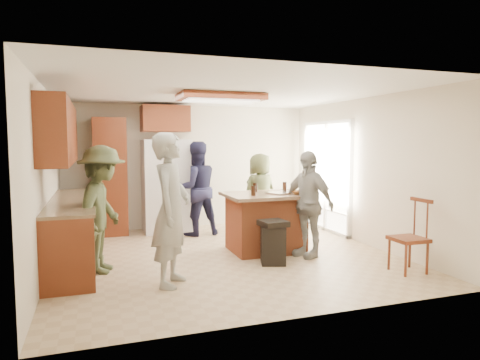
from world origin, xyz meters
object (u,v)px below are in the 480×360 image
object	(u,v)px
person_behind_left	(196,189)
kitchen_island	(266,222)
spindle_chair	(410,239)
person_front_left	(171,210)
trash_bin	(273,242)
person_counter	(102,209)
person_behind_right	(260,192)
refrigerator	(167,186)
person_side_right	(307,204)

from	to	relation	value
person_behind_left	kitchen_island	size ratio (longest dim) A/B	1.38
kitchen_island	spindle_chair	world-z (taller)	spindle_chair
person_front_left	trash_bin	distance (m)	1.71
person_counter	spindle_chair	distance (m)	4.15
person_behind_left	person_behind_right	bearing A→B (deg)	170.70
refrigerator	person_front_left	bearing A→B (deg)	-98.17
person_behind_right	refrigerator	world-z (taller)	refrigerator
spindle_chair	person_behind_left	bearing A→B (deg)	124.37
kitchen_island	spindle_chair	bearing A→B (deg)	-50.15
trash_bin	person_side_right	bearing A→B (deg)	17.99
refrigerator	spindle_chair	size ratio (longest dim) A/B	1.81
person_counter	spindle_chair	world-z (taller)	person_counter
kitchen_island	refrigerator	bearing A→B (deg)	121.60
person_side_right	spindle_chair	distance (m)	1.53
person_behind_right	person_side_right	size ratio (longest dim) A/B	0.95
person_side_right	spindle_chair	world-z (taller)	person_side_right
person_behind_left	person_side_right	xyz separation A→B (m)	(1.26, -2.03, -0.07)
person_side_right	person_behind_right	bearing A→B (deg)	159.39
person_front_left	person_behind_right	xyz separation A→B (m)	(2.19, 2.63, -0.16)
person_behind_right	kitchen_island	distance (m)	1.57
person_behind_right	refrigerator	size ratio (longest dim) A/B	0.85
trash_bin	person_front_left	bearing A→B (deg)	-164.27
person_front_left	person_side_right	size ratio (longest dim) A/B	1.15
trash_bin	spindle_chair	bearing A→B (deg)	-31.18
person_side_right	refrigerator	world-z (taller)	refrigerator
person_side_right	person_counter	distance (m)	2.98
person_counter	refrigerator	distance (m)	2.68
person_behind_right	trash_bin	world-z (taller)	person_behind_right
person_front_left	kitchen_island	world-z (taller)	person_front_left
person_behind_right	spindle_chair	xyz separation A→B (m)	(0.92, -3.15, -0.31)
person_behind_right	spindle_chair	distance (m)	3.30
person_behind_left	kitchen_island	xyz separation A→B (m)	(0.79, -1.52, -0.41)
person_front_left	trash_bin	xyz separation A→B (m)	(1.53, 0.43, -0.61)
person_behind_left	person_behind_right	size ratio (longest dim) A/B	1.15
refrigerator	person_behind_left	bearing A→B (deg)	-48.00
kitchen_island	person_side_right	bearing A→B (deg)	-46.77
person_behind_right	trash_bin	bearing A→B (deg)	59.16
person_behind_right	refrigerator	xyz separation A→B (m)	(-1.74, 0.57, 0.13)
refrigerator	kitchen_island	distance (m)	2.43
person_behind_left	person_side_right	bearing A→B (deg)	114.85
person_behind_left	person_counter	size ratio (longest dim) A/B	1.03
person_behind_right	trash_bin	distance (m)	2.33
person_side_right	person_counter	bearing A→B (deg)	-113.98
trash_bin	spindle_chair	size ratio (longest dim) A/B	0.63
refrigerator	spindle_chair	world-z (taller)	refrigerator
person_counter	kitchen_island	world-z (taller)	person_counter
person_front_left	refrigerator	xyz separation A→B (m)	(0.46, 3.20, -0.03)
person_behind_left	spindle_chair	bearing A→B (deg)	117.27
kitchen_island	person_front_left	bearing A→B (deg)	-146.00
person_side_right	person_counter	size ratio (longest dim) A/B	0.95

